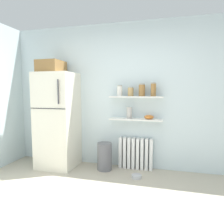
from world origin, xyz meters
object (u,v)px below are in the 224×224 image
Objects in this scene: storage_jar_1 at (131,92)px; vase at (129,113)px; refrigerator at (57,118)px; shelf_bowl at (149,117)px; storage_jar_3 at (153,89)px; radiator at (136,153)px; storage_jar_2 at (142,90)px; trash_bin at (105,156)px; pet_food_bowl at (137,176)px; storage_jar_0 at (120,91)px.

storage_jar_1 is 0.37m from vase.
shelf_bowl is at bearing 7.10° from refrigerator.
storage_jar_3 is at bearing 0.00° from shelf_bowl.
shelf_bowl reaches higher than radiator.
storage_jar_1 reaches higher than radiator.
storage_jar_2 reaches higher than storage_jar_1.
trash_bin is 0.67m from pet_food_bowl.
pet_food_bowl is (0.37, -0.37, -1.37)m from storage_jar_0.
trash_bin is at bearing -157.91° from vase.
trash_bin is (-0.23, -0.16, -1.16)m from storage_jar_0.
vase is 0.89m from trash_bin.
trash_bin is at bearing 2.54° from refrigerator.
radiator is 2.80× the size of storage_jar_2.
storage_jar_3 is (0.19, 0.00, 0.01)m from storage_jar_2.
storage_jar_0 is at bearing -174.12° from radiator.
pet_food_bowl is at bearing -61.96° from vase.
radiator is 3.16× the size of storage_jar_0.
storage_jar_2 is at bearing 86.66° from pet_food_bowl.
trash_bin is (-0.62, -0.16, -1.17)m from storage_jar_2.
shelf_bowl is 0.99× the size of pet_food_bowl.
refrigerator is 1.65m from shelf_bowl.
storage_jar_2 is at bearing -17.18° from radiator.
refrigerator is at bearing 173.82° from pet_food_bowl.
refrigerator is 9.55× the size of vase.
storage_jar_2 reaches higher than radiator.
storage_jar_3 reaches higher than storage_jar_2.
storage_jar_1 is (1.32, 0.20, 0.48)m from refrigerator.
vase is (0.17, 0.00, -0.39)m from storage_jar_0.
vase is at bearing 22.09° from trash_bin.
refrigerator is 1.56m from radiator.
shelf_bowl is at bearing 67.63° from pet_food_bowl.
storage_jar_1 is 0.39m from storage_jar_3.
shelf_bowl is (0.13, 0.00, -0.46)m from storage_jar_2.
vase is (1.29, 0.20, 0.11)m from refrigerator.
refrigerator is 3.21× the size of radiator.
shelf_bowl is (0.32, 0.00, -0.44)m from storage_jar_1.
storage_jar_1 is 0.80× the size of vase.
shelf_bowl is (0.23, -0.03, 0.67)m from radiator.
storage_jar_3 is (0.39, 0.00, 0.04)m from storage_jar_1.
vase is 1.24× the size of shelf_bowl.
trash_bin is at bearing -167.63° from shelf_bowl.
vase is at bearing 118.04° from pet_food_bowl.
vase is at bearing 180.00° from storage_jar_3.
radiator is at bearing 20.36° from trash_bin.
storage_jar_3 is at bearing 6.83° from refrigerator.
refrigerator reaches higher than storage_jar_2.
radiator is 1.25× the size of trash_bin.
storage_jar_0 is 1.17× the size of shelf_bowl.
trash_bin reaches higher than pet_food_bowl.
refrigerator is 11.85× the size of shelf_bowl.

